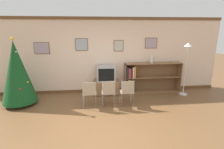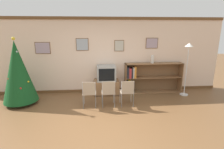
{
  "view_description": "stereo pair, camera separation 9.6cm",
  "coord_description": "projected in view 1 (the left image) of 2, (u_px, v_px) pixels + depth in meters",
  "views": [
    {
      "loc": [
        -0.18,
        -3.75,
        2.28
      ],
      "look_at": [
        0.37,
        1.38,
        0.94
      ],
      "focal_mm": 28.0,
      "sensor_mm": 36.0,
      "label": 1
    },
    {
      "loc": [
        -0.09,
        -3.76,
        2.28
      ],
      "look_at": [
        0.37,
        1.38,
        0.94
      ],
      "focal_mm": 28.0,
      "sensor_mm": 36.0,
      "label": 2
    }
  ],
  "objects": [
    {
      "name": "folding_chair_right",
      "position": [
        127.0,
        91.0,
        5.26
      ],
      "size": [
        0.4,
        0.4,
        0.82
      ],
      "color": "tan",
      "rests_on": "ground_plane"
    },
    {
      "name": "christmas_tree",
      "position": [
        17.0,
        72.0,
        5.24
      ],
      "size": [
        1.02,
        1.02,
        2.07
      ],
      "color": "maroon",
      "rests_on": "ground_plane"
    },
    {
      "name": "television",
      "position": [
        106.0,
        73.0,
        6.15
      ],
      "size": [
        0.65,
        0.51,
        0.55
      ],
      "color": "#9E9E99",
      "rests_on": "tv_console"
    },
    {
      "name": "bookshelf",
      "position": [
        143.0,
        78.0,
        6.46
      ],
      "size": [
        2.1,
        0.36,
        1.09
      ],
      "color": "olive",
      "rests_on": "ground_plane"
    },
    {
      "name": "tv_console",
      "position": [
        106.0,
        87.0,
        6.29
      ],
      "size": [
        0.9,
        0.53,
        0.51
      ],
      "color": "brown",
      "rests_on": "ground_plane"
    },
    {
      "name": "ground_plane",
      "position": [
        103.0,
        127.0,
        4.2
      ],
      "size": [
        24.0,
        24.0,
        0.0
      ],
      "primitive_type": "plane",
      "color": "brown"
    },
    {
      "name": "standing_lamp",
      "position": [
        187.0,
        56.0,
        5.96
      ],
      "size": [
        0.28,
        0.28,
        1.84
      ],
      "color": "silver",
      "rests_on": "ground_plane"
    },
    {
      "name": "folding_chair_left",
      "position": [
        89.0,
        93.0,
        5.14
      ],
      "size": [
        0.4,
        0.4,
        0.82
      ],
      "color": "tan",
      "rests_on": "ground_plane"
    },
    {
      "name": "folding_chair_center",
      "position": [
        109.0,
        92.0,
        5.2
      ],
      "size": [
        0.4,
        0.4,
        0.82
      ],
      "color": "tan",
      "rests_on": "ground_plane"
    },
    {
      "name": "vase",
      "position": [
        152.0,
        59.0,
        6.33
      ],
      "size": [
        0.11,
        0.11,
        0.28
      ],
      "color": "silver",
      "rests_on": "bookshelf"
    },
    {
      "name": "wall_back",
      "position": [
        98.0,
        56.0,
        6.31
      ],
      "size": [
        9.04,
        0.11,
        2.7
      ],
      "color": "beige",
      "rests_on": "ground_plane"
    }
  ]
}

